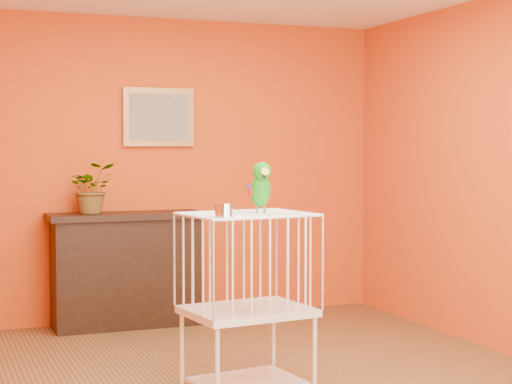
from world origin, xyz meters
name	(u,v)px	position (x,y,z in m)	size (l,w,h in m)	color
room_shell	(251,132)	(0.00, 0.00, 1.58)	(4.50, 4.50, 4.50)	#D34113
console_cabinet	(126,270)	(-0.34, 2.03, 0.48)	(1.28, 0.46, 0.95)	black
potted_plant	(92,194)	(-0.61, 2.03, 1.11)	(0.37, 0.42, 0.32)	#26722D
framed_picture	(159,117)	(0.00, 2.22, 1.75)	(0.62, 0.04, 0.50)	#A17839
birdcage	(248,302)	(-0.10, -0.21, 0.57)	(0.77, 0.63, 1.10)	white
feed_cup	(224,210)	(-0.33, -0.44, 1.14)	(0.11, 0.11, 0.07)	silver
parrot	(261,187)	(-0.02, -0.21, 1.25)	(0.16, 0.28, 0.31)	#59544C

